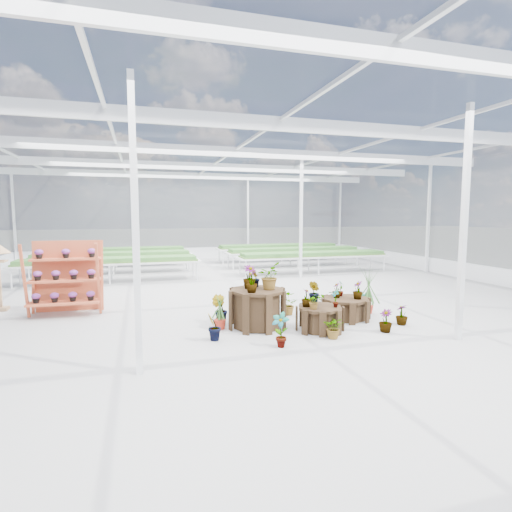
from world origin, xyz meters
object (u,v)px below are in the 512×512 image
object	(u,v)px
plinth_tall	(257,308)
plinth_mid	(320,319)
shelf_rack	(65,278)
plinth_low	(346,308)

from	to	relation	value
plinth_tall	plinth_mid	xyz separation A→B (m)	(1.20, -0.60, -0.16)
plinth_mid	shelf_rack	world-z (taller)	shelf_rack
shelf_rack	plinth_low	bearing A→B (deg)	-17.80
plinth_tall	shelf_rack	size ratio (longest dim) A/B	0.69
plinth_tall	shelf_rack	distance (m)	4.83
plinth_tall	plinth_low	world-z (taller)	plinth_tall
plinth_mid	plinth_low	xyz separation A→B (m)	(1.00, 0.70, -0.01)
plinth_tall	plinth_low	size ratio (longest dim) A/B	1.11
plinth_low	plinth_tall	bearing A→B (deg)	-177.40
plinth_tall	plinth_mid	size ratio (longest dim) A/B	1.26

